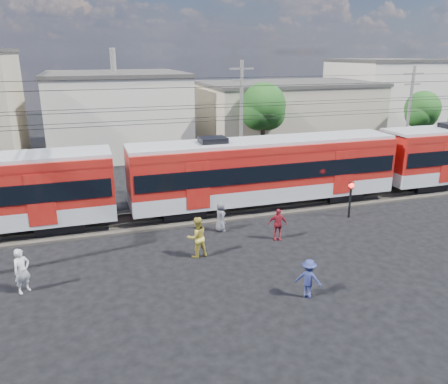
{
  "coord_description": "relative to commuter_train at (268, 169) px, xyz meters",
  "views": [
    {
      "loc": [
        -4.98,
        -15.15,
        9.01
      ],
      "look_at": [
        1.47,
        5.0,
        2.22
      ],
      "focal_mm": 35.0,
      "sensor_mm": 36.0,
      "label": 1
    }
  ],
  "objects": [
    {
      "name": "utility_pole_mid",
      "position": [
        0.81,
        7.0,
        2.13
      ],
      "size": [
        1.8,
        0.24,
        8.5
      ],
      "color": "slate",
      "rests_on": "ground"
    },
    {
      "name": "rail_near",
      "position": [
        -5.19,
        -0.75,
        -2.22
      ],
      "size": [
        70.0,
        0.12,
        0.12
      ],
      "primitive_type": "cube",
      "color": "#59544C",
      "rests_on": "track_bed"
    },
    {
      "name": "pedestrian_b",
      "position": [
        -5.76,
        -5.33,
        -1.44
      ],
      "size": [
        1.04,
        0.87,
        1.93
      ],
      "primitive_type": "imported",
      "rotation": [
        0.0,
        0.0,
        3.3
      ],
      "color": "gold",
      "rests_on": "ground"
    },
    {
      "name": "crossing_signal",
      "position": [
        3.73,
        -3.11,
        -0.94
      ],
      "size": [
        0.31,
        0.31,
        2.11
      ],
      "color": "black",
      "rests_on": "ground"
    },
    {
      "name": "track_bed",
      "position": [
        -5.19,
        0.0,
        -2.34
      ],
      "size": [
        70.0,
        3.4,
        0.12
      ],
      "primitive_type": "cube",
      "color": "#2D2823",
      "rests_on": "ground"
    },
    {
      "name": "pedestrian_c",
      "position": [
        -2.58,
        -10.02,
        -1.62
      ],
      "size": [
        1.15,
        1.09,
        1.56
      ],
      "primitive_type": "imported",
      "rotation": [
        0.0,
        0.0,
        2.45
      ],
      "color": "navy",
      "rests_on": "ground"
    },
    {
      "name": "catenary",
      "position": [
        -13.84,
        -0.0,
        2.73
      ],
      "size": [
        70.0,
        9.3,
        7.52
      ],
      "color": "black",
      "rests_on": "ground"
    },
    {
      "name": "car_silver",
      "position": [
        16.01,
        5.96,
        -1.76
      ],
      "size": [
        3.99,
        2.18,
        1.29
      ],
      "primitive_type": "imported",
      "rotation": [
        0.0,
        0.0,
        1.39
      ],
      "color": "#B4B8BC",
      "rests_on": "ground"
    },
    {
      "name": "pedestrian_a",
      "position": [
        -13.02,
        -6.28,
        -1.49
      ],
      "size": [
        0.79,
        0.75,
        1.82
      ],
      "primitive_type": "imported",
      "rotation": [
        0.0,
        0.0,
        0.67
      ],
      "color": "silver",
      "rests_on": "ground"
    },
    {
      "name": "building_mideast",
      "position": [
        8.81,
        16.0,
        0.75
      ],
      "size": [
        16.32,
        10.2,
        6.3
      ],
      "color": "tan",
      "rests_on": "ground"
    },
    {
      "name": "rail_far",
      "position": [
        -5.19,
        0.75,
        -2.22
      ],
      "size": [
        70.0,
        0.12,
        0.12
      ],
      "primitive_type": "cube",
      "color": "#59544C",
      "rests_on": "track_bed"
    },
    {
      "name": "ground",
      "position": [
        -5.19,
        -8.0,
        -2.4
      ],
      "size": [
        120.0,
        120.0,
        0.0
      ],
      "primitive_type": "plane",
      "color": "black",
      "rests_on": "ground"
    },
    {
      "name": "pedestrian_d",
      "position": [
        -1.45,
        -4.71,
        -1.58
      ],
      "size": [
        1.04,
        0.66,
        1.65
      ],
      "primitive_type": "imported",
      "rotation": [
        0.0,
        0.0,
        -0.28
      ],
      "color": "maroon",
      "rests_on": "ground"
    },
    {
      "name": "tree_near",
      "position": [
        4.0,
        10.09,
        2.26
      ],
      "size": [
        3.82,
        3.64,
        6.72
      ],
      "color": "#382619",
      "rests_on": "ground"
    },
    {
      "name": "tree_far",
      "position": [
        18.99,
        9.09,
        1.59
      ],
      "size": [
        3.36,
        3.12,
        5.76
      ],
      "color": "#382619",
      "rests_on": "ground"
    },
    {
      "name": "building_east",
      "position": [
        22.81,
        20.0,
        1.75
      ],
      "size": [
        10.2,
        10.2,
        8.3
      ],
      "color": "beige",
      "rests_on": "ground"
    },
    {
      "name": "pedestrian_e",
      "position": [
        -3.84,
        -2.76,
        -1.6
      ],
      "size": [
        0.6,
        0.84,
        1.61
      ],
      "primitive_type": "imported",
      "rotation": [
        0.0,
        0.0,
        1.69
      ],
      "color": "#55555A",
      "rests_on": "ground"
    },
    {
      "name": "building_midwest",
      "position": [
        -7.19,
        19.0,
        1.25
      ],
      "size": [
        12.24,
        12.24,
        7.3
      ],
      "color": "beige",
      "rests_on": "ground"
    },
    {
      "name": "utility_pole_east",
      "position": [
        14.81,
        6.0,
        1.88
      ],
      "size": [
        1.8,
        0.24,
        8.0
      ],
      "color": "slate",
      "rests_on": "ground"
    },
    {
      "name": "commuter_train",
      "position": [
        0.0,
        0.0,
        0.0
      ],
      "size": [
        50.3,
        3.08,
        4.17
      ],
      "color": "black",
      "rests_on": "ground"
    }
  ]
}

